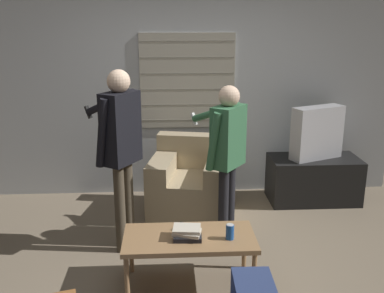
{
  "coord_description": "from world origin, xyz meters",
  "views": [
    {
      "loc": [
        -0.22,
        -3.38,
        2.18
      ],
      "look_at": [
        0.01,
        0.62,
        1.0
      ],
      "focal_mm": 42.0,
      "sensor_mm": 36.0,
      "label": 1
    }
  ],
  "objects_px": {
    "tv": "(317,133)",
    "person_right_standing": "(227,147)",
    "person_left_standing": "(120,140)",
    "coffee_table": "(189,241)",
    "book_stack": "(187,233)",
    "spare_remote": "(179,226)",
    "soda_can": "(230,232)",
    "armchair_beige": "(191,183)"
  },
  "relations": [
    {
      "from": "tv",
      "to": "soda_can",
      "type": "xyz_separation_m",
      "value": [
        -1.26,
        -1.76,
        -0.34
      ]
    },
    {
      "from": "tv",
      "to": "spare_remote",
      "type": "xyz_separation_m",
      "value": [
        -1.66,
        -1.54,
        -0.39
      ]
    },
    {
      "from": "armchair_beige",
      "to": "coffee_table",
      "type": "xyz_separation_m",
      "value": [
        -0.09,
        -1.47,
        0.06
      ]
    },
    {
      "from": "armchair_beige",
      "to": "book_stack",
      "type": "distance_m",
      "value": 1.52
    },
    {
      "from": "tv",
      "to": "soda_can",
      "type": "relative_size",
      "value": 5.22
    },
    {
      "from": "armchair_beige",
      "to": "tv",
      "type": "xyz_separation_m",
      "value": [
        1.49,
        0.23,
        0.51
      ]
    },
    {
      "from": "coffee_table",
      "to": "tv",
      "type": "relative_size",
      "value": 1.64
    },
    {
      "from": "tv",
      "to": "person_right_standing",
      "type": "xyz_separation_m",
      "value": [
        -1.19,
        -0.93,
        0.12
      ]
    },
    {
      "from": "armchair_beige",
      "to": "spare_remote",
      "type": "height_order",
      "value": "armchair_beige"
    },
    {
      "from": "spare_remote",
      "to": "person_right_standing",
      "type": "bearing_deg",
      "value": 82.43
    },
    {
      "from": "person_right_standing",
      "to": "soda_can",
      "type": "height_order",
      "value": "person_right_standing"
    },
    {
      "from": "tv",
      "to": "soda_can",
      "type": "distance_m",
      "value": 2.19
    },
    {
      "from": "person_left_standing",
      "to": "spare_remote",
      "type": "xyz_separation_m",
      "value": [
        0.52,
        -0.5,
        -0.63
      ]
    },
    {
      "from": "book_stack",
      "to": "person_left_standing",
      "type": "bearing_deg",
      "value": 129.65
    },
    {
      "from": "book_stack",
      "to": "soda_can",
      "type": "relative_size",
      "value": 1.98
    },
    {
      "from": "person_left_standing",
      "to": "spare_remote",
      "type": "distance_m",
      "value": 0.95
    },
    {
      "from": "person_left_standing",
      "to": "soda_can",
      "type": "relative_size",
      "value": 13.69
    },
    {
      "from": "tv",
      "to": "spare_remote",
      "type": "bearing_deg",
      "value": 19.98
    },
    {
      "from": "coffee_table",
      "to": "person_right_standing",
      "type": "height_order",
      "value": "person_right_standing"
    },
    {
      "from": "coffee_table",
      "to": "spare_remote",
      "type": "distance_m",
      "value": 0.19
    },
    {
      "from": "person_right_standing",
      "to": "soda_can",
      "type": "relative_size",
      "value": 12.38
    },
    {
      "from": "soda_can",
      "to": "spare_remote",
      "type": "relative_size",
      "value": 0.95
    },
    {
      "from": "coffee_table",
      "to": "person_right_standing",
      "type": "distance_m",
      "value": 1.04
    },
    {
      "from": "person_left_standing",
      "to": "person_right_standing",
      "type": "distance_m",
      "value": 1.0
    },
    {
      "from": "spare_remote",
      "to": "tv",
      "type": "bearing_deg",
      "value": 73.12
    },
    {
      "from": "armchair_beige",
      "to": "person_left_standing",
      "type": "relative_size",
      "value": 0.59
    },
    {
      "from": "armchair_beige",
      "to": "book_stack",
      "type": "bearing_deg",
      "value": 97.06
    },
    {
      "from": "person_left_standing",
      "to": "armchair_beige",
      "type": "bearing_deg",
      "value": -6.94
    },
    {
      "from": "person_right_standing",
      "to": "spare_remote",
      "type": "bearing_deg",
      "value": 179.21
    },
    {
      "from": "book_stack",
      "to": "soda_can",
      "type": "height_order",
      "value": "soda_can"
    },
    {
      "from": "coffee_table",
      "to": "person_right_standing",
      "type": "relative_size",
      "value": 0.69
    },
    {
      "from": "book_stack",
      "to": "spare_remote",
      "type": "relative_size",
      "value": 1.88
    },
    {
      "from": "armchair_beige",
      "to": "tv",
      "type": "distance_m",
      "value": 1.59
    },
    {
      "from": "armchair_beige",
      "to": "coffee_table",
      "type": "relative_size",
      "value": 0.94
    },
    {
      "from": "tv",
      "to": "person_right_standing",
      "type": "height_order",
      "value": "person_right_standing"
    },
    {
      "from": "tv",
      "to": "book_stack",
      "type": "distance_m",
      "value": 2.39
    },
    {
      "from": "person_left_standing",
      "to": "book_stack",
      "type": "relative_size",
      "value": 6.92
    },
    {
      "from": "armchair_beige",
      "to": "person_right_standing",
      "type": "distance_m",
      "value": 0.99
    },
    {
      "from": "spare_remote",
      "to": "person_left_standing",
      "type": "bearing_deg",
      "value": 166.19
    },
    {
      "from": "book_stack",
      "to": "coffee_table",
      "type": "bearing_deg",
      "value": 59.83
    },
    {
      "from": "coffee_table",
      "to": "person_left_standing",
      "type": "distance_m",
      "value": 1.12
    },
    {
      "from": "coffee_table",
      "to": "book_stack",
      "type": "distance_m",
      "value": 0.1
    }
  ]
}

